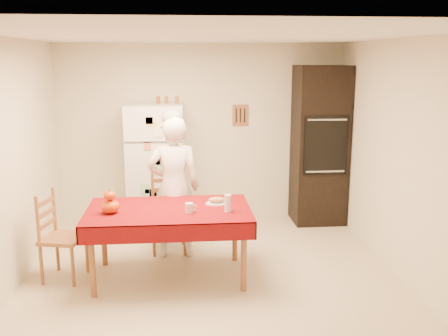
{
  "coord_description": "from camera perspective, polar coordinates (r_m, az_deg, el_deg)",
  "views": [
    {
      "loc": [
        -0.32,
        -4.8,
        2.3
      ],
      "look_at": [
        0.13,
        0.2,
        1.19
      ],
      "focal_mm": 40.0,
      "sensor_mm": 36.0,
      "label": 1
    }
  ],
  "objects": [
    {
      "name": "room_shell",
      "position": [
        4.86,
        -1.35,
        4.49
      ],
      "size": [
        4.02,
        4.52,
        2.51
      ],
      "color": "beige",
      "rests_on": "ground"
    },
    {
      "name": "refrigerator",
      "position": [
        6.84,
        -7.83,
        0.15
      ],
      "size": [
        0.75,
        0.74,
        1.7
      ],
      "color": "white",
      "rests_on": "floor"
    },
    {
      "name": "pumpkin_lower",
      "position": [
        5.17,
        -12.86,
        -4.31
      ],
      "size": [
        0.19,
        0.19,
        0.14
      ],
      "primitive_type": "ellipsoid",
      "color": "#EC5705",
      "rests_on": "dining_table"
    },
    {
      "name": "seated_woman",
      "position": [
        5.8,
        -5.75,
        -2.22
      ],
      "size": [
        0.61,
        0.4,
        1.66
      ],
      "primitive_type": "imported",
      "rotation": [
        0.0,
        0.0,
        3.15
      ],
      "color": "white",
      "rests_on": "floor"
    },
    {
      "name": "bread_loaf",
      "position": [
        5.34,
        -0.83,
        -3.66
      ],
      "size": [
        0.18,
        0.1,
        0.06
      ],
      "primitive_type": "ellipsoid",
      "color": "#A17C4F",
      "rests_on": "bread_plate"
    },
    {
      "name": "wine_glass",
      "position": [
        5.09,
        0.44,
        -4.03
      ],
      "size": [
        0.07,
        0.07,
        0.18
      ],
      "primitive_type": "cylinder",
      "color": "white",
      "rests_on": "dining_table"
    },
    {
      "name": "coffee_mug",
      "position": [
        5.07,
        -4.01,
        -4.58
      ],
      "size": [
        0.08,
        0.08,
        0.1
      ],
      "primitive_type": "cylinder",
      "color": "silver",
      "rests_on": "dining_table"
    },
    {
      "name": "chair_far",
      "position": [
        6.09,
        -6.4,
        -4.69
      ],
      "size": [
        0.44,
        0.42,
        0.95
      ],
      "rotation": [
        0.0,
        0.0,
        0.05
      ],
      "color": "brown",
      "rests_on": "floor"
    },
    {
      "name": "spice_jar_mid",
      "position": [
        6.75,
        -6.58,
        7.75
      ],
      "size": [
        0.05,
        0.05,
        0.1
      ],
      "primitive_type": "cylinder",
      "color": "brown",
      "rests_on": "refrigerator"
    },
    {
      "name": "oven_cabinet",
      "position": [
        7.1,
        10.84,
        2.56
      ],
      "size": [
        0.7,
        0.62,
        2.2
      ],
      "color": "black",
      "rests_on": "floor"
    },
    {
      "name": "floor",
      "position": [
        5.33,
        -1.26,
        -13.06
      ],
      "size": [
        4.5,
        4.5,
        0.0
      ],
      "primitive_type": "plane",
      "color": "#C8AE90",
      "rests_on": "ground"
    },
    {
      "name": "bread_plate",
      "position": [
        5.35,
        -0.83,
        -4.08
      ],
      "size": [
        0.24,
        0.24,
        0.02
      ],
      "primitive_type": "cylinder",
      "color": "white",
      "rests_on": "dining_table"
    },
    {
      "name": "spice_jar_left",
      "position": [
        6.75,
        -7.53,
        7.73
      ],
      "size": [
        0.05,
        0.05,
        0.1
      ],
      "primitive_type": "cylinder",
      "color": "brown",
      "rests_on": "refrigerator"
    },
    {
      "name": "chair_left",
      "position": [
        5.54,
        -18.53,
        -7.02
      ],
      "size": [
        0.48,
        0.5,
        0.95
      ],
      "rotation": [
        0.0,
        0.0,
        1.34
      ],
      "color": "brown",
      "rests_on": "floor"
    },
    {
      "name": "spice_jar_right",
      "position": [
        6.75,
        -5.4,
        7.78
      ],
      "size": [
        0.05,
        0.05,
        0.1
      ],
      "primitive_type": "cylinder",
      "color": "#8E5719",
      "rests_on": "refrigerator"
    },
    {
      "name": "pumpkin_upper",
      "position": [
        5.14,
        -12.93,
        -3.08
      ],
      "size": [
        0.12,
        0.12,
        0.09
      ],
      "primitive_type": "ellipsoid",
      "color": "#CB3B04",
      "rests_on": "pumpkin_lower"
    },
    {
      "name": "dining_table",
      "position": [
        5.25,
        -6.33,
        -5.39
      ],
      "size": [
        1.7,
        1.0,
        0.76
      ],
      "color": "brown",
      "rests_on": "floor"
    }
  ]
}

